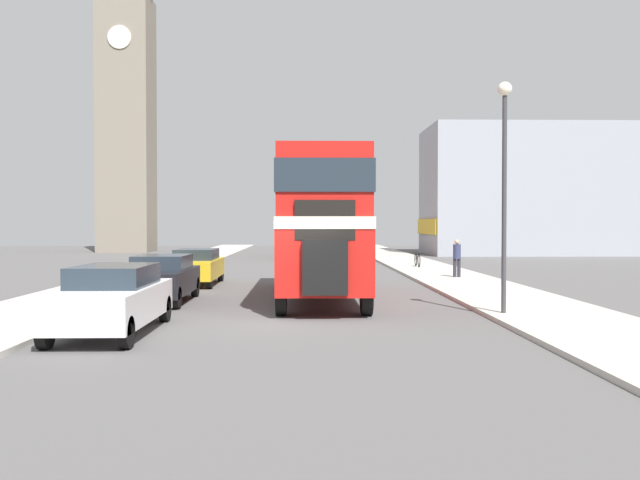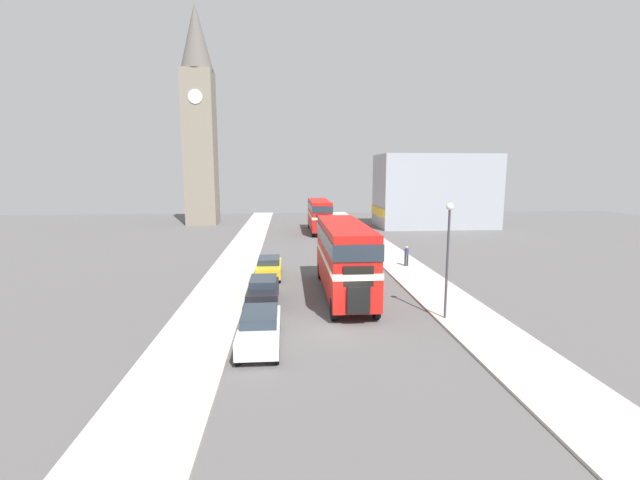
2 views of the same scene
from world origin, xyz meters
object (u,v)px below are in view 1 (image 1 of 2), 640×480
at_px(car_parked_near, 113,298).
at_px(church_tower, 126,69).
at_px(bicycle_on_pavement, 417,260).
at_px(bus_distant, 321,223).
at_px(pedestrian_walking, 457,256).
at_px(car_parked_far, 196,266).
at_px(street_lamp, 504,162).
at_px(car_parked_mid, 162,278).
at_px(double_decker_bus, 320,216).

distance_m(car_parked_near, church_tower, 49.08).
xyz_separation_m(car_parked_near, bicycle_on_pavement, (10.19, 22.12, -0.29)).
bearing_deg(church_tower, bus_distant, -30.89).
bearing_deg(pedestrian_walking, bus_distant, 104.09).
height_order(bus_distant, pedestrian_walking, bus_distant).
distance_m(pedestrian_walking, bicycle_on_pavement, 7.49).
distance_m(car_parked_far, street_lamp, 14.02).
bearing_deg(car_parked_mid, car_parked_near, -88.45).
bearing_deg(bicycle_on_pavement, car_parked_near, -114.73).
bearing_deg(double_decker_bus, pedestrian_walking, 50.79).
distance_m(car_parked_mid, pedestrian_walking, 13.78).
relative_size(car_parked_far, street_lamp, 0.75).
xyz_separation_m(bus_distant, street_lamp, (3.85, -33.32, 1.53)).
distance_m(double_decker_bus, street_lamp, 6.78).
bearing_deg(car_parked_mid, church_tower, 105.26).
relative_size(car_parked_mid, street_lamp, 0.74).
relative_size(double_decker_bus, car_parked_mid, 2.50).
relative_size(double_decker_bus, car_parked_near, 2.30).
xyz_separation_m(bus_distant, pedestrian_walking, (5.30, -21.12, -1.40)).
xyz_separation_m(car_parked_near, pedestrian_walking, (10.68, 14.67, 0.26)).
relative_size(bus_distant, street_lamp, 1.80).
bearing_deg(bicycle_on_pavement, church_tower, 132.02).
distance_m(car_parked_mid, car_parked_far, 6.26).
height_order(double_decker_bus, street_lamp, street_lamp).
height_order(car_parked_near, street_lamp, street_lamp).
bearing_deg(church_tower, double_decker_bus, -67.84).
bearing_deg(bus_distant, car_parked_mid, -100.62).
bearing_deg(church_tower, car_parked_far, -71.87).
bearing_deg(car_parked_near, pedestrian_walking, 53.93).
bearing_deg(bus_distant, church_tower, 149.11).
height_order(pedestrian_walking, church_tower, church_tower).
relative_size(bus_distant, church_tower, 0.35).
height_order(car_parked_far, pedestrian_walking, pedestrian_walking).
bearing_deg(car_parked_near, car_parked_far, 90.31).
bearing_deg(pedestrian_walking, street_lamp, -96.76).
relative_size(car_parked_near, car_parked_mid, 1.09).
bearing_deg(pedestrian_walking, car_parked_far, -168.31).
xyz_separation_m(car_parked_near, car_parked_mid, (-0.17, 6.18, -0.02)).
bearing_deg(bus_distant, pedestrian_walking, -75.91).
bearing_deg(street_lamp, car_parked_mid, 158.40).
bearing_deg(church_tower, car_parked_mid, -74.74).
bearing_deg(street_lamp, bus_distant, 96.60).
height_order(car_parked_near, car_parked_far, car_parked_near).
bearing_deg(church_tower, street_lamp, -64.94).
xyz_separation_m(car_parked_near, street_lamp, (9.24, 2.46, 3.19)).
xyz_separation_m(bus_distant, bicycle_on_pavement, (4.80, -13.66, -1.94)).
distance_m(double_decker_bus, car_parked_near, 8.86).
xyz_separation_m(double_decker_bus, street_lamp, (4.57, -4.84, 1.31)).
height_order(car_parked_mid, car_parked_far, car_parked_mid).
bearing_deg(bicycle_on_pavement, street_lamp, -92.77).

